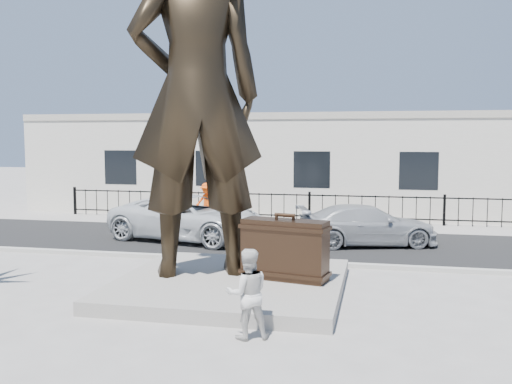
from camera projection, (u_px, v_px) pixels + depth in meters
ground at (236, 310)px, 11.91m from camera, size 100.00×100.00×0.00m
street at (293, 242)px, 19.69m from camera, size 40.00×7.00×0.01m
curb at (274, 262)px, 16.28m from camera, size 40.00×0.25×0.12m
far_sidewalk at (307, 224)px, 23.58m from camera, size 40.00×2.50×0.02m
plinth at (231, 284)px, 13.46m from camera, size 5.20×5.20×0.30m
fence at (309, 208)px, 24.30m from camera, size 22.00×0.10×1.20m
building at (320, 166)px, 28.24m from camera, size 28.00×7.00×4.40m
statue at (196, 93)px, 13.48m from camera, size 3.74×3.17×8.70m
suitcase at (285, 250)px, 13.26m from camera, size 2.08×1.03×1.40m
tourist at (248, 294)px, 10.19m from camera, size 0.97×0.87×1.64m
car_white at (190, 218)px, 19.98m from camera, size 6.13×3.85×1.58m
car_silver at (367, 225)px, 19.02m from camera, size 4.98×3.09×1.35m
worker at (207, 201)px, 24.77m from camera, size 1.14×0.79×1.62m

